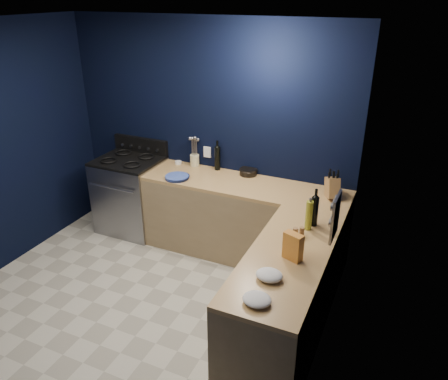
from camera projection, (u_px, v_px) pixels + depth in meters
The scene contains 27 objects.
floor at pixel (129, 315), 4.17m from camera, with size 3.50×3.50×0.02m, color beige.
ceiling at pixel (95, 25), 3.07m from camera, with size 3.50×3.50×0.02m, color silver.
wall_back at pixel (208, 134), 5.08m from camera, with size 3.50×0.02×2.60m, color black.
wall_right at pixel (325, 237), 2.97m from camera, with size 0.02×3.50×2.60m, color black.
cab_back at pixel (244, 221), 4.95m from camera, with size 2.30×0.63×0.86m, color #947B56.
top_back at pixel (244, 185), 4.76m from camera, with size 2.30×0.63×0.04m, color olive.
cab_right at pixel (284, 301), 3.69m from camera, with size 0.63×1.67×0.86m, color #947B56.
top_right at pixel (288, 256), 3.50m from camera, with size 0.63×1.67×0.04m, color olive.
gas_range at pixel (131, 196), 5.50m from camera, with size 0.76×0.66×0.92m, color gray.
oven_door at pixel (116, 207), 5.24m from camera, with size 0.59×0.02×0.42m, color black.
cooktop at pixel (128, 161), 5.29m from camera, with size 0.76×0.66×0.03m, color black.
backguard at pixel (141, 145), 5.50m from camera, with size 0.76×0.06×0.20m, color black.
spice_panel at pixel (335, 217), 3.48m from camera, with size 0.02×0.28×0.38m, color gray.
wall_outlet at pixel (207, 152), 5.15m from camera, with size 0.09×0.02×0.13m, color white.
plate_stack at pixel (177, 177), 4.88m from camera, with size 0.27×0.27×0.03m, color #3345A7.
ramekin at pixel (178, 162), 5.29m from camera, with size 0.08×0.08×0.03m, color white.
utensil_crock at pixel (195, 160), 5.21m from camera, with size 0.11×0.11×0.14m, color #EFEDC1.
wine_bottle_back at pixel (217, 159), 5.07m from camera, with size 0.07×0.07×0.28m, color black.
lemon_basket at pixel (248, 172), 4.97m from camera, with size 0.20×0.20×0.08m, color black.
knife_block at pixel (332, 188), 4.41m from camera, with size 0.11×0.19×0.21m, color olive.
wine_bottle_right at pixel (314, 211), 3.87m from camera, with size 0.07×0.07×0.28m, color black.
oil_bottle at pixel (309, 215), 3.80m from camera, with size 0.06×0.06×0.27m, color olive.
spice_jar_near at pixel (295, 233), 3.69m from camera, with size 0.05×0.05×0.10m, color olive.
spice_jar_far at pixel (302, 232), 3.73m from camera, with size 0.04×0.04×0.09m, color olive.
crouton_bag at pixel (293, 247), 3.39m from camera, with size 0.16×0.07×0.23m, color #BC3923.
towel_front at pixel (269, 275), 3.18m from camera, with size 0.20×0.17×0.07m, color white.
towel_end at pixel (257, 299), 2.94m from camera, with size 0.20×0.18×0.06m, color white.
Camera 1 is at (2.18, -2.61, 2.84)m, focal length 34.80 mm.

